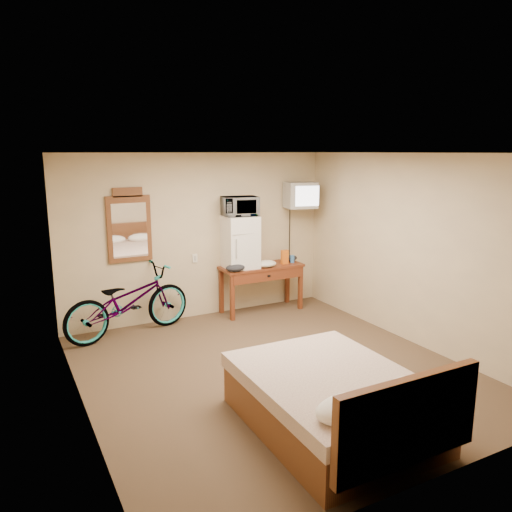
% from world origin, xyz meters
% --- Properties ---
extents(room, '(4.60, 4.64, 2.50)m').
position_xyz_m(room, '(-0.00, 0.00, 1.25)').
color(room, '#513A28').
rests_on(room, ground).
extents(desk, '(1.32, 0.51, 0.75)m').
position_xyz_m(desk, '(0.94, 2.00, 0.63)').
color(desk, maroon).
rests_on(desk, floor).
extents(mini_fridge, '(0.51, 0.50, 0.80)m').
position_xyz_m(mini_fridge, '(0.58, 2.07, 1.15)').
color(mini_fridge, white).
rests_on(mini_fridge, desk).
extents(microwave, '(0.59, 0.45, 0.29)m').
position_xyz_m(microwave, '(0.58, 2.07, 1.70)').
color(microwave, white).
rests_on(microwave, mini_fridge).
extents(snack_bag, '(0.12, 0.07, 0.22)m').
position_xyz_m(snack_bag, '(1.32, 1.96, 0.86)').
color(snack_bag, '#D56112').
rests_on(snack_bag, desk).
extents(blue_cup, '(0.07, 0.07, 0.12)m').
position_xyz_m(blue_cup, '(1.48, 1.98, 0.81)').
color(blue_cup, '#3874BF').
rests_on(blue_cup, desk).
extents(cloth_cream, '(0.34, 0.26, 0.10)m').
position_xyz_m(cloth_cream, '(0.95, 1.90, 0.80)').
color(cloth_cream, beige).
rests_on(cloth_cream, desk).
extents(cloth_dark_a, '(0.30, 0.22, 0.11)m').
position_xyz_m(cloth_dark_a, '(0.40, 1.86, 0.81)').
color(cloth_dark_a, black).
rests_on(cloth_dark_a, desk).
extents(cloth_dark_b, '(0.22, 0.18, 0.10)m').
position_xyz_m(cloth_dark_b, '(1.52, 2.10, 0.80)').
color(cloth_dark_b, black).
rests_on(cloth_dark_b, desk).
extents(crt_television, '(0.54, 0.62, 0.41)m').
position_xyz_m(crt_television, '(1.63, 2.02, 1.83)').
color(crt_television, black).
rests_on(crt_television, room).
extents(wall_mirror, '(0.62, 0.04, 1.05)m').
position_xyz_m(wall_mirror, '(-1.05, 2.27, 1.48)').
color(wall_mirror, brown).
rests_on(wall_mirror, room).
extents(bicycle, '(1.94, 1.03, 0.97)m').
position_xyz_m(bicycle, '(-1.20, 1.95, 0.48)').
color(bicycle, black).
rests_on(bicycle, floor).
extents(bed, '(1.43, 1.94, 0.90)m').
position_xyz_m(bed, '(-0.13, -1.38, 0.30)').
color(bed, brown).
rests_on(bed, floor).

